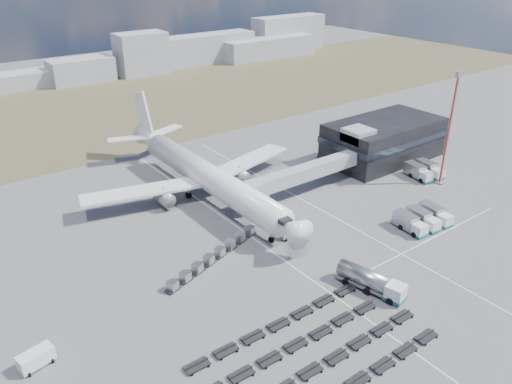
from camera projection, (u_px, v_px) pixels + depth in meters
ground at (304, 264)px, 85.62m from camera, size 420.00×420.00×0.00m
grass_strip at (82, 112)px, 164.84m from camera, size 420.00×90.00×0.01m
lane_markings at (332, 239)px, 93.02m from camera, size 47.12×110.00×0.01m
terminal at (383, 139)px, 126.18m from camera, size 30.40×16.40×11.00m
jet_bridge at (297, 175)px, 106.63m from camera, size 30.30×3.80×7.05m
airliner at (204, 174)px, 106.61m from camera, size 51.59×64.53×17.62m
skyline at (23, 70)px, 188.25m from camera, size 298.63×23.89×23.04m
fuel_tanker at (371, 281)px, 78.27m from camera, size 5.38×11.46×3.59m
pushback_tug at (290, 234)px, 93.03m from camera, size 3.81×2.86×1.51m
utility_van at (36, 359)px, 64.24m from camera, size 4.78×2.89×2.37m
catering_truck at (225, 186)px, 110.46m from camera, size 3.36×6.30×2.75m
service_trucks_near at (423, 219)px, 96.72m from camera, size 10.17×8.08×2.90m
service_trucks_far at (424, 171)px, 117.55m from camera, size 7.26×8.28×2.98m
uld_row at (214, 256)px, 86.24m from camera, size 22.56×8.75×1.57m
baggage_dollies at (309, 356)px, 65.75m from camera, size 35.82×16.02×0.80m
floodlight_mast at (449, 130)px, 109.56m from camera, size 2.44×1.99×25.75m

